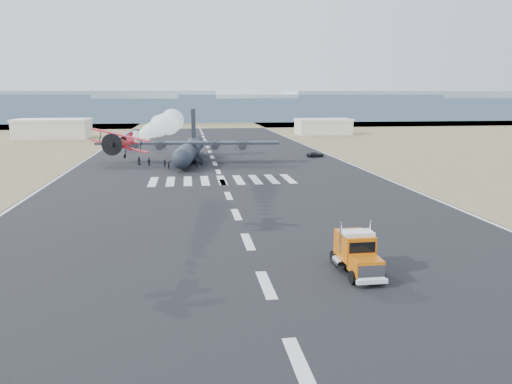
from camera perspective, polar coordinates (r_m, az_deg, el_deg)
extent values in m
plane|color=black|center=(40.45, 1.16, -10.55)|extent=(500.00, 500.00, 0.00)
cube|color=olive|center=(267.62, -6.66, 7.79)|extent=(500.00, 80.00, 0.00)
cube|color=#8CA1B1|center=(303.02, -19.38, 9.23)|extent=(150.00, 50.00, 17.00)
cube|color=#8CA1B1|center=(297.32, -6.83, 9.36)|extent=(150.00, 50.00, 13.00)
cube|color=#8CA1B1|center=(305.58, 5.62, 9.61)|extent=(150.00, 50.00, 15.00)
cube|color=#8CA1B1|center=(326.83, 16.93, 9.46)|extent=(150.00, 50.00, 17.00)
cube|color=#8CA1B1|center=(358.81, 26.50, 8.57)|extent=(150.00, 50.00, 13.00)
cube|color=beige|center=(188.24, -22.18, 6.62)|extent=(24.00, 14.00, 6.00)
cube|color=white|center=(188.06, -22.26, 7.62)|extent=(24.50, 14.50, 0.80)
cube|color=beige|center=(194.60, 7.68, 7.33)|extent=(20.00, 12.00, 5.20)
cube|color=white|center=(194.44, 7.70, 8.18)|extent=(20.50, 12.50, 0.80)
cube|color=black|center=(44.51, 11.00, -7.94)|extent=(1.17, 6.89, 0.25)
cube|color=orange|center=(41.56, 12.43, -8.20)|extent=(2.35, 2.45, 1.32)
cube|color=silver|center=(40.49, 13.06, -8.91)|extent=(2.23, 0.17, 1.11)
cube|color=white|center=(40.55, 13.12, -9.94)|extent=(2.53, 0.33, 0.35)
cube|color=orange|center=(42.91, 11.62, -6.34)|extent=(2.55, 1.84, 2.23)
cube|color=black|center=(42.04, 12.04, -6.22)|extent=(2.23, 0.14, 0.91)
cube|color=white|center=(42.86, 11.54, -4.74)|extent=(2.54, 1.64, 0.51)
cube|color=orange|center=(44.64, 10.81, -6.03)|extent=(2.55, 2.05, 2.63)
cylinder|color=black|center=(41.09, 11.04, -9.57)|extent=(0.41, 1.12, 1.11)
cylinder|color=black|center=(41.90, 14.09, -9.30)|extent=(0.41, 1.12, 1.11)
cylinder|color=black|center=(44.88, 9.24, -7.72)|extent=(0.41, 1.12, 1.11)
cylinder|color=black|center=(45.62, 12.06, -7.51)|extent=(0.41, 1.12, 1.11)
cylinder|color=black|center=(45.79, 8.86, -7.32)|extent=(0.41, 1.12, 1.11)
cylinder|color=black|center=(46.52, 11.62, -7.13)|extent=(0.41, 1.12, 1.11)
cylinder|color=red|center=(53.21, -15.05, 5.46)|extent=(1.48, 4.97, 0.88)
sphere|color=black|center=(53.37, -15.02, 5.85)|extent=(0.69, 0.69, 0.69)
cylinder|color=black|center=(50.94, -15.70, 5.20)|extent=(1.05, 0.70, 0.98)
cylinder|color=black|center=(50.61, -15.79, 5.16)|extent=(2.14, 0.30, 2.16)
cube|color=red|center=(52.86, -15.14, 5.05)|extent=(5.85, 1.69, 1.31)
cube|color=red|center=(52.48, -15.28, 6.29)|extent=(6.04, 1.71, 1.35)
cube|color=red|center=(55.35, -14.51, 6.20)|extent=(0.21, 0.89, 0.98)
cube|color=red|center=(55.39, -14.49, 5.70)|extent=(2.03, 0.92, 0.08)
cylinder|color=black|center=(52.77, -16.02, 4.09)|extent=(0.17, 0.44, 0.43)
cylinder|color=black|center=(52.38, -14.36, 4.12)|extent=(0.17, 0.44, 0.43)
sphere|color=white|center=(55.58, -14.44, 5.72)|extent=(0.69, 0.69, 0.69)
sphere|color=white|center=(57.86, -13.90, 5.97)|extent=(0.93, 0.93, 0.93)
sphere|color=white|center=(60.14, -13.40, 6.20)|extent=(1.17, 1.17, 1.17)
sphere|color=white|center=(62.43, -12.93, 6.42)|extent=(1.41, 1.41, 1.41)
sphere|color=white|center=(64.72, -12.50, 6.61)|extent=(1.65, 1.65, 1.65)
sphere|color=white|center=(67.02, -12.10, 6.80)|extent=(1.89, 1.89, 1.89)
sphere|color=white|center=(69.32, -11.73, 6.97)|extent=(2.13, 2.13, 2.13)
sphere|color=white|center=(71.63, -11.37, 7.13)|extent=(2.38, 2.38, 2.38)
sphere|color=white|center=(73.94, -11.04, 7.28)|extent=(2.62, 2.62, 2.62)
sphere|color=white|center=(76.25, -10.73, 7.43)|extent=(2.86, 2.86, 2.86)
sphere|color=white|center=(78.56, -10.44, 7.56)|extent=(3.10, 3.10, 3.10)
sphere|color=white|center=(80.88, -10.16, 7.68)|extent=(3.34, 3.34, 3.34)
sphere|color=white|center=(83.20, -9.90, 7.80)|extent=(3.58, 3.58, 3.58)
sphere|color=white|center=(85.52, -9.66, 7.91)|extent=(3.82, 3.82, 3.82)
cylinder|color=#1F252F|center=(112.46, -7.68, 4.67)|extent=(7.06, 28.19, 3.99)
sphere|color=#1F252F|center=(98.68, -8.53, 3.77)|extent=(3.99, 3.99, 3.99)
cone|color=#1F252F|center=(126.27, -7.01, 5.38)|extent=(4.63, 6.39, 3.99)
cube|color=#1F252F|center=(111.28, -7.76, 5.59)|extent=(40.11, 8.59, 0.50)
cylinder|color=#1F252F|center=(112.76, -13.86, 5.18)|extent=(2.20, 3.96, 1.79)
cylinder|color=#3F3F44|center=(110.83, -14.08, 5.08)|extent=(3.38, 0.43, 3.39)
cylinder|color=#1F252F|center=(111.64, -10.85, 5.25)|extent=(2.20, 3.96, 1.79)
cylinder|color=#3F3F44|center=(109.68, -11.01, 5.14)|extent=(3.38, 0.43, 3.39)
cylinder|color=#1F252F|center=(110.34, -4.68, 5.34)|extent=(2.20, 3.96, 1.79)
cylinder|color=#3F3F44|center=(108.36, -4.74, 5.24)|extent=(3.38, 0.43, 3.39)
cylinder|color=#1F252F|center=(110.18, -1.56, 5.37)|extent=(2.20, 3.96, 1.79)
cylinder|color=#3F3F44|center=(108.19, -1.56, 5.26)|extent=(3.38, 0.43, 3.39)
cube|color=#1F252F|center=(123.90, -7.16, 7.58)|extent=(1.09, 4.53, 7.98)
cube|color=#1F252F|center=(124.71, -7.09, 5.68)|extent=(14.21, 4.52, 0.35)
cube|color=#1F252F|center=(113.87, -8.71, 3.97)|extent=(1.85, 6.08, 1.60)
cylinder|color=black|center=(113.94, -8.70, 3.69)|extent=(0.62, 1.15, 1.10)
cube|color=#1F252F|center=(113.40, -6.50, 3.99)|extent=(1.85, 6.08, 1.60)
cylinder|color=black|center=(113.47, -6.50, 3.72)|extent=(0.62, 1.15, 1.10)
cylinder|color=black|center=(101.91, -8.30, 2.79)|extent=(0.50, 0.94, 0.90)
imported|color=black|center=(122.47, 6.80, 4.27)|extent=(4.54, 2.71, 1.18)
imported|color=black|center=(102.88, -9.96, 3.02)|extent=(0.69, 0.74, 1.62)
imported|color=black|center=(106.48, -10.34, 3.26)|extent=(0.89, 0.84, 1.56)
imported|color=black|center=(103.32, -6.80, 3.20)|extent=(1.31, 0.97, 1.84)
imported|color=black|center=(108.59, -12.12, 3.40)|extent=(1.03, 1.16, 1.78)
imported|color=black|center=(110.63, -13.24, 3.48)|extent=(0.99, 0.80, 1.76)
imported|color=black|center=(109.90, -7.20, 3.60)|extent=(1.54, 0.58, 1.62)
imported|color=black|center=(105.24, -6.21, 3.35)|extent=(0.79, 0.71, 1.83)
imported|color=black|center=(110.14, -7.91, 3.63)|extent=(0.98, 0.93, 1.73)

